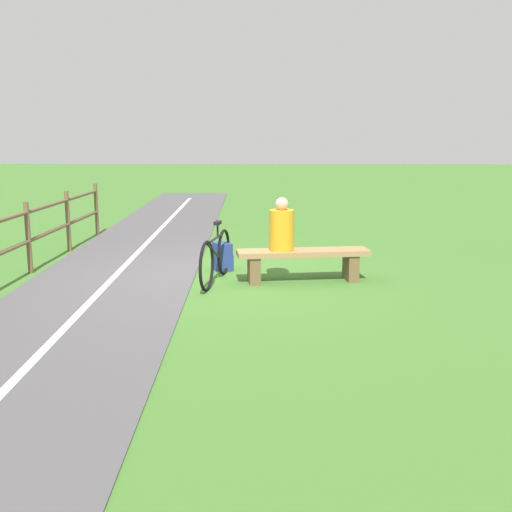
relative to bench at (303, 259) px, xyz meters
The scene contains 8 objects.
ground_plane 1.36m from the bench, 12.60° to the right, with size 80.00×80.00×0.00m, color #3D6B28.
paved_path 4.64m from the bench, 53.29° to the left, with size 2.49×36.00×0.02m, color #4C494C.
path_centre_line 4.64m from the bench, 53.29° to the left, with size 0.10×32.00×0.00m, color silver.
bench is the anchor object (origin of this frame).
person_seated 0.58m from the bench, ahead, with size 0.41×0.41×0.79m.
bicycle 1.31m from the bench, ahead, with size 0.31×1.78×0.90m.
backpack 1.47m from the bench, 29.93° to the right, with size 0.37×0.40×0.46m.
fence_roadside 4.37m from the bench, ahead, with size 0.12×9.59×1.15m.
Camera 1 is at (-0.80, 9.06, 2.14)m, focal length 41.78 mm.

